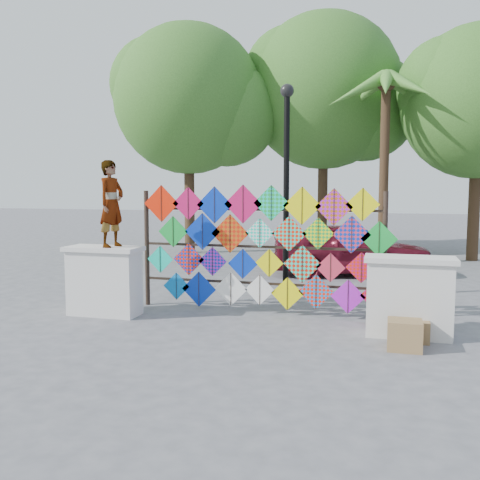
# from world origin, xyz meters

# --- Properties ---
(ground) EXTENTS (80.00, 80.00, 0.00)m
(ground) POSITION_xyz_m (0.00, 0.00, 0.00)
(ground) COLOR gray
(ground) RESTS_ON ground
(parapet_left) EXTENTS (1.40, 0.65, 1.28)m
(parapet_left) POSITION_xyz_m (-2.70, -0.20, 0.65)
(parapet_left) COLOR white
(parapet_left) RESTS_ON ground
(parapet_right) EXTENTS (1.40, 0.65, 1.28)m
(parapet_right) POSITION_xyz_m (2.70, -0.20, 0.65)
(parapet_right) COLOR white
(parapet_right) RESTS_ON ground
(kite_rack) EXTENTS (4.99, 0.24, 2.42)m
(kite_rack) POSITION_xyz_m (0.09, 0.73, 1.25)
(kite_rack) COLOR black
(kite_rack) RESTS_ON ground
(tree_west) EXTENTS (5.85, 5.20, 8.01)m
(tree_west) POSITION_xyz_m (-4.40, 9.03, 5.38)
(tree_west) COLOR #422C1C
(tree_west) RESTS_ON ground
(tree_mid) EXTENTS (6.30, 5.60, 8.61)m
(tree_mid) POSITION_xyz_m (0.11, 11.03, 5.77)
(tree_mid) COLOR #422C1C
(tree_mid) RESTS_ON ground
(palm_tree) EXTENTS (3.62, 3.62, 5.83)m
(palm_tree) POSITION_xyz_m (2.20, 8.00, 4.95)
(palm_tree) COLOR #422C1C
(palm_tree) RESTS_ON ground
(vendor_woman) EXTENTS (0.49, 0.64, 1.58)m
(vendor_woman) POSITION_xyz_m (-2.51, -0.20, 2.07)
(vendor_woman) COLOR #99999E
(vendor_woman) RESTS_ON parapet_left
(sedan) EXTENTS (4.49, 2.60, 1.43)m
(sedan) POSITION_xyz_m (1.40, 5.57, 0.72)
(sedan) COLOR #5C0F1E
(sedan) RESTS_ON ground
(lamppost) EXTENTS (0.28, 0.28, 4.46)m
(lamppost) POSITION_xyz_m (0.30, 2.00, 2.69)
(lamppost) COLOR black
(lamppost) RESTS_ON ground
(cardboard_box_near) EXTENTS (0.49, 0.44, 0.44)m
(cardboard_box_near) POSITION_xyz_m (2.62, -0.95, 0.22)
(cardboard_box_near) COLOR #A3854E
(cardboard_box_near) RESTS_ON ground
(cardboard_box_far) EXTENTS (0.40, 0.37, 0.34)m
(cardboard_box_far) POSITION_xyz_m (2.80, -0.48, 0.17)
(cardboard_box_far) COLOR #A3854E
(cardboard_box_far) RESTS_ON ground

